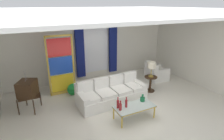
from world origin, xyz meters
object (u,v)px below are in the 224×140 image
(armchair_white, at_px, (156,73))
(coffee_table, at_px, (134,107))
(stained_glass_divider, at_px, (61,67))
(couch_white_long, at_px, (111,93))
(vintage_tv, at_px, (27,89))
(bottle_crystal_tall, at_px, (126,103))
(table_lamp_brass, at_px, (152,66))
(bottle_ruby_flask, at_px, (118,104))
(bottle_amber_squat, at_px, (120,106))
(round_side_table, at_px, (150,82))
(peacock_figurine, at_px, (74,90))
(bottle_blue_decanter, at_px, (142,99))

(armchair_white, bearing_deg, coffee_table, -140.02)
(armchair_white, bearing_deg, stained_glass_divider, 173.22)
(couch_white_long, bearing_deg, vintage_tv, 165.91)
(bottle_crystal_tall, xyz_separation_m, table_lamp_brass, (1.80, 1.21, 0.49))
(bottle_ruby_flask, height_order, armchair_white, armchair_white)
(stained_glass_divider, bearing_deg, table_lamp_brass, -23.21)
(stained_glass_divider, bearing_deg, bottle_amber_squat, -68.63)
(table_lamp_brass, bearing_deg, armchair_white, 41.36)
(armchair_white, distance_m, round_side_table, 1.26)
(vintage_tv, distance_m, peacock_figurine, 1.64)
(bottle_crystal_tall, height_order, vintage_tv, vintage_tv)
(couch_white_long, relative_size, armchair_white, 2.64)
(armchair_white, distance_m, stained_glass_divider, 4.08)
(coffee_table, height_order, vintage_tv, vintage_tv)
(peacock_figurine, relative_size, table_lamp_brass, 1.05)
(bottle_ruby_flask, relative_size, round_side_table, 0.58)
(coffee_table, relative_size, bottle_amber_squat, 3.96)
(vintage_tv, distance_m, table_lamp_brass, 4.30)
(vintage_tv, bearing_deg, armchair_white, 2.54)
(bottle_ruby_flask, xyz_separation_m, stained_glass_divider, (-1.00, 2.45, 0.51))
(armchair_white, height_order, peacock_figurine, armchair_white)
(bottle_ruby_flask, xyz_separation_m, table_lamp_brass, (2.04, 1.14, 0.48))
(round_side_table, bearing_deg, vintage_tv, 171.97)
(bottle_crystal_tall, bearing_deg, coffee_table, -12.95)
(couch_white_long, distance_m, bottle_blue_decanter, 1.23)
(bottle_ruby_flask, bearing_deg, bottle_crystal_tall, -16.28)
(vintage_tv, relative_size, armchair_white, 1.50)
(bottle_amber_squat, xyz_separation_m, vintage_tv, (-2.22, 1.87, 0.20))
(table_lamp_brass, bearing_deg, vintage_tv, 171.97)
(bottle_amber_squat, xyz_separation_m, round_side_table, (2.03, 1.27, -0.17))
(bottle_crystal_tall, bearing_deg, bottle_amber_squat, -164.76)
(bottle_blue_decanter, bearing_deg, bottle_crystal_tall, -172.60)
(armchair_white, distance_m, table_lamp_brass, 1.46)
(bottle_blue_decanter, bearing_deg, coffee_table, -159.92)
(stained_glass_divider, bearing_deg, bottle_ruby_flask, -67.78)
(bottle_crystal_tall, bearing_deg, couch_white_long, 85.30)
(bottle_crystal_tall, distance_m, vintage_tv, 3.04)
(bottle_ruby_flask, bearing_deg, vintage_tv, 141.73)
(bottle_blue_decanter, relative_size, table_lamp_brass, 0.41)
(peacock_figurine, bearing_deg, bottle_blue_decanter, -53.26)
(stained_glass_divider, height_order, table_lamp_brass, stained_glass_divider)
(couch_white_long, distance_m, bottle_ruby_flask, 1.18)
(round_side_table, bearing_deg, coffee_table, -140.88)
(armchair_white, xyz_separation_m, table_lamp_brass, (-0.94, -0.83, 0.74))
(peacock_figurine, bearing_deg, bottle_ruby_flask, -71.62)
(stained_glass_divider, distance_m, peacock_figurine, 0.96)
(bottle_crystal_tall, xyz_separation_m, stained_glass_divider, (-1.23, 2.51, 0.52))
(peacock_figurine, bearing_deg, couch_white_long, -43.73)
(bottle_ruby_flask, bearing_deg, round_side_table, 29.33)
(armchair_white, distance_m, peacock_figurine, 3.67)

